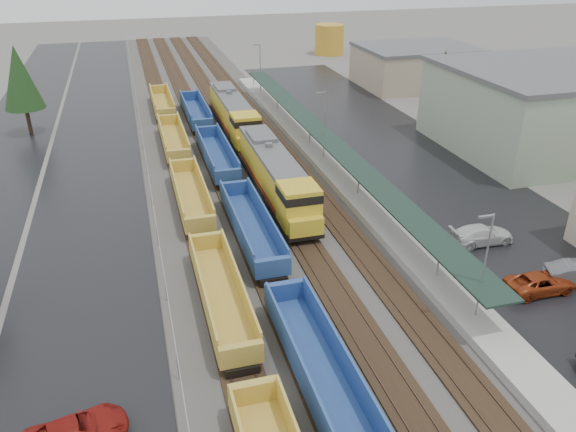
% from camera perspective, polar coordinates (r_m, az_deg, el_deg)
% --- Properties ---
extents(ballast_strip, '(20.00, 160.00, 0.08)m').
position_cam_1_polar(ballast_strip, '(69.63, -6.60, 7.49)').
color(ballast_strip, '#302D2B').
rests_on(ballast_strip, ground).
extents(trackbed, '(14.60, 160.00, 0.22)m').
position_cam_1_polar(trackbed, '(69.59, -6.61, 7.59)').
color(trackbed, black).
rests_on(trackbed, ground).
extents(west_parking_lot, '(10.00, 160.00, 0.02)m').
position_cam_1_polar(west_parking_lot, '(69.06, -19.01, 6.00)').
color(west_parking_lot, black).
rests_on(west_parking_lot, ground).
extents(west_road, '(9.00, 160.00, 0.02)m').
position_cam_1_polar(west_road, '(70.46, -27.11, 4.88)').
color(west_road, black).
rests_on(west_road, ground).
extents(east_commuter_lot, '(16.00, 100.00, 0.02)m').
position_cam_1_polar(east_commuter_lot, '(66.31, 11.43, 6.12)').
color(east_commuter_lot, black).
rests_on(east_commuter_lot, ground).
extents(station_platform, '(3.00, 80.00, 8.00)m').
position_cam_1_polar(station_platform, '(62.46, 3.62, 6.03)').
color(station_platform, '#9E9B93').
rests_on(station_platform, ground).
extents(chainlink_fence, '(0.08, 160.04, 2.02)m').
position_cam_1_polar(chainlink_fence, '(66.90, -14.54, 7.43)').
color(chainlink_fence, gray).
rests_on(chainlink_fence, ground).
extents(industrial_buildings, '(32.52, 75.30, 9.50)m').
position_cam_1_polar(industrial_buildings, '(72.32, 26.84, 9.04)').
color(industrial_buildings, '#C2A894').
rests_on(industrial_buildings, ground).
extents(distant_hills, '(301.00, 140.00, 25.20)m').
position_cam_1_polar(distant_hills, '(223.80, -1.63, 20.79)').
color(distant_hills, '#4E5F4A').
rests_on(distant_hills, ground).
extents(tree_west_far, '(4.84, 4.84, 11.00)m').
position_cam_1_polar(tree_west_far, '(77.72, -25.62, 12.57)').
color(tree_west_far, '#332316').
rests_on(tree_west_far, ground).
extents(tree_east, '(4.40, 4.40, 10.00)m').
position_cam_1_polar(tree_east, '(75.49, 15.43, 13.32)').
color(tree_east, '#332316').
rests_on(tree_east, ground).
extents(locomotive_lead, '(3.12, 20.57, 4.66)m').
position_cam_1_polar(locomotive_lead, '(52.60, -1.19, 4.06)').
color(locomotive_lead, black).
rests_on(locomotive_lead, ground).
extents(locomotive_trail, '(3.12, 20.57, 4.66)m').
position_cam_1_polar(locomotive_trail, '(71.99, -5.53, 10.22)').
color(locomotive_trail, black).
rests_on(locomotive_trail, ground).
extents(well_string_yellow, '(2.62, 96.92, 2.32)m').
position_cam_1_polar(well_string_yellow, '(45.15, -8.58, -2.12)').
color(well_string_yellow, gold).
rests_on(well_string_yellow, ground).
extents(well_string_blue, '(2.70, 102.50, 2.39)m').
position_cam_1_polar(well_string_blue, '(38.86, -0.98, -6.89)').
color(well_string_blue, navy).
rests_on(well_string_blue, ground).
extents(storage_tank, '(6.07, 6.07, 6.07)m').
position_cam_1_polar(storage_tank, '(124.13, 4.22, 17.45)').
color(storage_tank, gold).
rests_on(storage_tank, ground).
extents(parked_car_east_b, '(2.34, 5.03, 1.39)m').
position_cam_1_polar(parked_car_east_b, '(43.62, 24.23, -6.22)').
color(parked_car_east_b, '#933212').
rests_on(parked_car_east_b, ground).
extents(parked_car_east_c, '(2.20, 5.34, 1.55)m').
position_cam_1_polar(parked_car_east_c, '(48.44, 19.06, -1.81)').
color(parked_car_east_c, silver).
rests_on(parked_car_east_c, ground).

